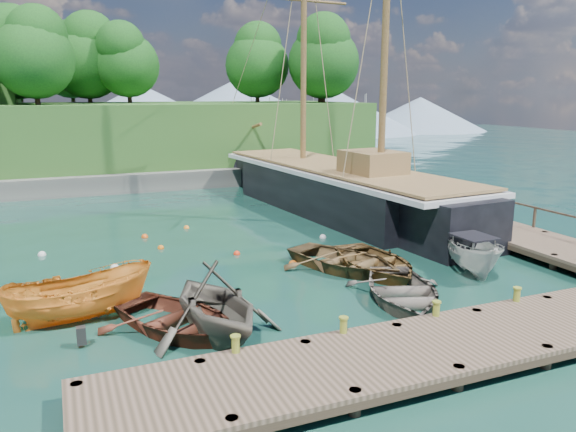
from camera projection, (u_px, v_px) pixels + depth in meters
name	position (u px, v px, depth m)	size (l,w,h in m)	color
ground	(300.00, 289.00, 20.06)	(160.00, 160.00, 0.00)	#153C35
dock_near	(468.00, 341.00, 14.86)	(20.00, 3.20, 1.10)	#4A3C2C
dock_east	(441.00, 213.00, 30.59)	(3.20, 24.00, 1.10)	#4A3C2C
bollard_0	(236.00, 374.00, 13.96)	(0.26, 0.26, 0.45)	olive
bollard_1	(343.00, 353.00, 15.09)	(0.26, 0.26, 0.45)	olive
bollard_2	(435.00, 335.00, 16.21)	(0.26, 0.26, 0.45)	olive
bollard_3	(515.00, 319.00, 17.34)	(0.26, 0.26, 0.45)	olive
rowboat_0	(178.00, 331.00, 16.52)	(3.40, 4.76, 0.99)	#5C2B1D
rowboat_1	(216.00, 336.00, 16.15)	(3.80, 4.40, 2.32)	#605B4E
rowboat_2	(375.00, 272.00, 21.90)	(3.47, 4.86, 1.01)	brown
rowboat_3	(402.00, 302.00, 18.80)	(3.40, 4.76, 0.98)	#5C534B
rowboat_4	(345.00, 270.00, 22.18)	(3.58, 5.01, 1.04)	brown
motorboat_orange	(82.00, 320.00, 17.28)	(1.68, 4.46, 1.72)	orange
cabin_boat_white	(471.00, 271.00, 21.99)	(1.64, 4.36, 1.68)	beige
schooner	(337.00, 192.00, 32.69)	(7.04, 28.39, 20.96)	black
mooring_buoy_0	(115.00, 269.00, 22.31)	(0.36, 0.36, 0.36)	silver
mooring_buoy_1	(161.00, 249.00, 25.17)	(0.29, 0.29, 0.29)	orange
mooring_buoy_2	(237.00, 254.00, 24.29)	(0.29, 0.29, 0.29)	#FB3413
mooring_buoy_3	(323.00, 238.00, 27.02)	(0.32, 0.32, 0.32)	silver
mooring_buoy_4	(145.00, 238.00, 27.10)	(0.33, 0.33, 0.33)	#E65613
mooring_buoy_5	(187.00, 228.00, 28.93)	(0.29, 0.29, 0.29)	orange
mooring_buoy_6	(42.00, 256.00, 24.11)	(0.35, 0.35, 0.35)	silver
mooring_buoy_7	(293.00, 265.00, 22.80)	(0.36, 0.36, 0.36)	orange
distant_ridge	(138.00, 109.00, 83.82)	(117.00, 40.00, 10.00)	#728CA5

